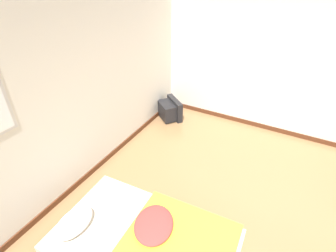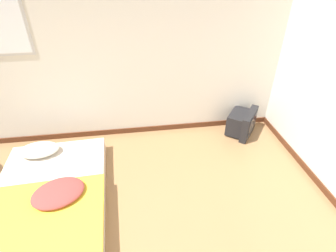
# 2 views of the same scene
# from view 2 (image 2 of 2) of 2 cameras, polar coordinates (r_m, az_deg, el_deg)

# --- Properties ---
(wall_back) EXTENTS (8.10, 0.08, 2.60)m
(wall_back) POSITION_cam_2_polar(r_m,az_deg,el_deg) (3.93, -17.00, 13.98)
(wall_back) COLOR silver
(wall_back) RESTS_ON ground_plane
(mattress_bed) EXTENTS (1.37, 2.14, 0.35)m
(mattress_bed) POSITION_cam_2_polar(r_m,az_deg,el_deg) (3.42, -24.80, -14.83)
(mattress_bed) COLOR beige
(mattress_bed) RESTS_ON ground_plane
(crt_tv) EXTENTS (0.61, 0.63, 0.42)m
(crt_tv) POSITION_cam_2_polar(r_m,az_deg,el_deg) (4.44, 15.84, 0.72)
(crt_tv) COLOR black
(crt_tv) RESTS_ON ground_plane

